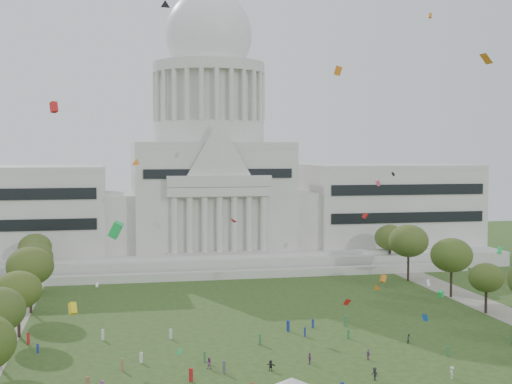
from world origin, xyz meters
name	(u,v)px	position (x,y,z in m)	size (l,w,h in m)	color
ground	(320,384)	(0.00, 0.00, 0.00)	(400.00, 400.00, 0.00)	#2D481C
capitol	(209,184)	(0.00, 113.59, 22.30)	(160.00, 64.50, 91.30)	beige
row_tree_l_3	(18,290)	(-44.09, 33.92, 8.21)	(8.12, 8.12, 11.55)	black
row_tree_r_3	(486,278)	(44.40, 34.48, 7.08)	(7.01, 7.01, 9.98)	black
row_tree_l_4	(30,266)	(-44.08, 52.42, 9.39)	(9.29, 9.29, 13.21)	black
row_tree_r_4	(451,255)	(44.76, 50.04, 9.29)	(9.19, 9.19, 13.06)	black
row_tree_l_5	(34,257)	(-45.22, 71.01, 8.42)	(8.33, 8.33, 11.85)	black
row_tree_r_5	(409,241)	(43.49, 70.19, 9.93)	(9.82, 9.82, 13.96)	black
row_tree_l_6	(35,247)	(-46.87, 89.14, 8.27)	(8.19, 8.19, 11.64)	black
row_tree_r_6	(390,238)	(45.96, 88.13, 8.51)	(8.42, 8.42, 11.97)	black
person_2	(409,339)	(20.46, 16.87, 0.81)	(0.78, 0.48, 1.61)	#4C4C51
person_3	(375,374)	(7.85, -0.15, 0.94)	(1.21, 0.63, 1.88)	#26262B
person_4	(310,358)	(0.97, 8.99, 0.89)	(1.04, 0.57, 1.77)	#994C8C
person_5	(271,365)	(-5.50, 6.99, 0.79)	(1.47, 0.58, 1.59)	#26262B
person_8	(209,363)	(-14.27, 9.76, 0.87)	(0.84, 0.52, 1.73)	#994C8C
person_9	(452,373)	(18.89, -1.64, 0.89)	(1.14, 0.59, 1.77)	silver
person_10	(368,354)	(10.50, 9.44, 0.82)	(0.96, 0.53, 1.64)	#994C8C
distant_crowd	(213,354)	(-13.08, 14.32, 0.90)	(65.90, 35.83, 1.95)	#B21E1E
kite_swarm	(281,162)	(-3.61, 8.59, 30.57)	(97.04, 103.41, 65.14)	black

